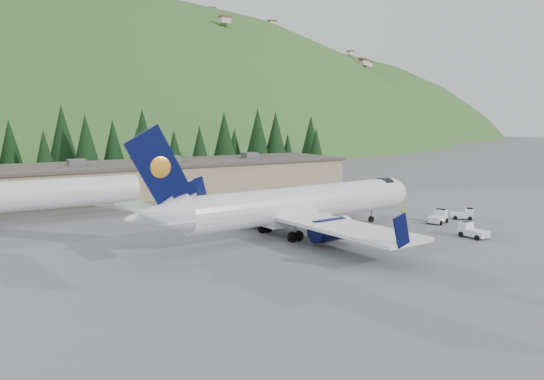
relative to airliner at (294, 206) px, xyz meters
The scene contains 10 objects.
ground 3.28m from the airliner, ahead, with size 600.00×600.00×0.00m, color #5D5D61.
airliner is the anchor object (origin of this frame).
second_airliner 32.53m from the airliner, 137.27° to the left, with size 27.50×11.00×10.05m.
baggage_tug_a 18.61m from the airliner, 11.02° to the right, with size 3.19×2.49×1.53m.
baggage_tug_b 23.03m from the airliner, ahead, with size 2.71×2.70×1.36m.
baggage_tug_c 18.49m from the airliner, 35.23° to the right, with size 1.81×2.92×1.53m.
terminal_building 38.29m from the airliner, 95.97° to the left, with size 71.00×17.00×6.10m.
ramp_worker 16.67m from the airliner, ahead, with size 0.60×0.40×1.65m, color yellow.
tree_line 61.90m from the airliner, 96.29° to the left, with size 110.39×18.09×13.66m.
hills 231.03m from the airliner, 75.32° to the left, with size 614.00×330.00×300.00m.
Camera 1 is at (-31.70, -45.46, 12.14)m, focal length 35.00 mm.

